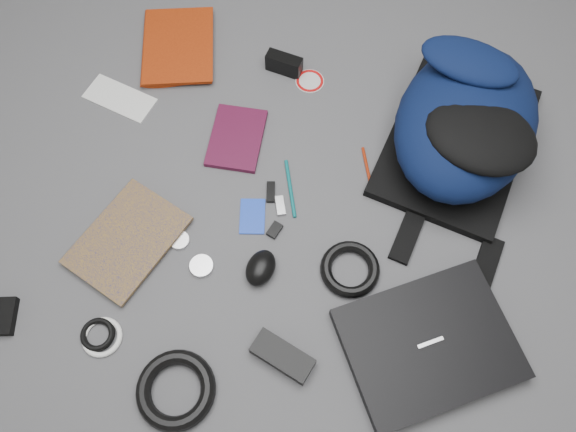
% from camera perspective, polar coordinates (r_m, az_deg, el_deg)
% --- Properties ---
extents(ground, '(4.00, 4.00, 0.00)m').
position_cam_1_polar(ground, '(1.38, 0.00, -0.34)').
color(ground, '#4F4F51').
rests_on(ground, ground).
extents(backpack, '(0.47, 0.59, 0.22)m').
position_cam_1_polar(backpack, '(1.45, 17.64, 9.16)').
color(backpack, black).
rests_on(backpack, ground).
extents(laptop, '(0.45, 0.42, 0.04)m').
position_cam_1_polar(laptop, '(1.30, 14.09, -12.51)').
color(laptop, black).
rests_on(laptop, ground).
extents(textbook_red, '(0.26, 0.31, 0.03)m').
position_cam_1_polar(textbook_red, '(1.70, -14.55, 16.17)').
color(textbook_red, maroon).
rests_on(textbook_red, ground).
extents(comic_book, '(0.28, 0.32, 0.02)m').
position_cam_1_polar(comic_book, '(1.44, -18.81, -0.37)').
color(comic_book, '#C9900E').
rests_on(comic_book, ground).
extents(envelope, '(0.21, 0.14, 0.00)m').
position_cam_1_polar(envelope, '(1.62, -16.73, 11.39)').
color(envelope, white).
rests_on(envelope, ground).
extents(dvd_case, '(0.14, 0.19, 0.01)m').
position_cam_1_polar(dvd_case, '(1.49, -5.25, 7.90)').
color(dvd_case, '#3C0B21').
rests_on(dvd_case, ground).
extents(compact_camera, '(0.10, 0.05, 0.06)m').
position_cam_1_polar(compact_camera, '(1.59, -0.40, 15.19)').
color(compact_camera, black).
rests_on(compact_camera, ground).
extents(sticker_disc, '(0.09, 0.09, 0.00)m').
position_cam_1_polar(sticker_disc, '(1.59, 2.23, 13.53)').
color(sticker_disc, silver).
rests_on(sticker_disc, ground).
extents(pen_teal, '(0.06, 0.15, 0.01)m').
position_cam_1_polar(pen_teal, '(1.41, 0.24, 2.83)').
color(pen_teal, '#0B6366').
rests_on(pen_teal, ground).
extents(pen_red, '(0.05, 0.14, 0.01)m').
position_cam_1_polar(pen_red, '(1.45, 8.12, 4.49)').
color(pen_red, '#96250B').
rests_on(pen_red, ground).
extents(id_badge, '(0.08, 0.10, 0.00)m').
position_cam_1_polar(id_badge, '(1.38, -3.64, -0.03)').
color(id_badge, blue).
rests_on(id_badge, ground).
extents(usb_black, '(0.03, 0.06, 0.01)m').
position_cam_1_polar(usb_black, '(1.40, -1.77, 2.45)').
color(usb_black, black).
rests_on(usb_black, ground).
extents(usb_silver, '(0.04, 0.05, 0.01)m').
position_cam_1_polar(usb_silver, '(1.39, -0.78, 1.04)').
color(usb_silver, '#ADADAF').
rests_on(usb_silver, ground).
extents(key_fob, '(0.04, 0.05, 0.01)m').
position_cam_1_polar(key_fob, '(1.36, -1.36, -1.44)').
color(key_fob, black).
rests_on(key_fob, ground).
extents(mouse, '(0.08, 0.10, 0.05)m').
position_cam_1_polar(mouse, '(1.31, -2.80, -5.29)').
color(mouse, black).
rests_on(mouse, ground).
extents(headphone_left, '(0.06, 0.06, 0.01)m').
position_cam_1_polar(headphone_left, '(1.38, -10.96, -2.44)').
color(headphone_left, silver).
rests_on(headphone_left, ground).
extents(headphone_right, '(0.06, 0.06, 0.01)m').
position_cam_1_polar(headphone_right, '(1.34, -8.78, -5.05)').
color(headphone_right, silver).
rests_on(headphone_right, ground).
extents(cable_coil, '(0.15, 0.15, 0.03)m').
position_cam_1_polar(cable_coil, '(1.32, 6.32, -5.38)').
color(cable_coil, black).
rests_on(cable_coil, ground).
extents(power_brick, '(0.15, 0.10, 0.03)m').
position_cam_1_polar(power_brick, '(1.26, -0.56, -14.05)').
color(power_brick, black).
rests_on(power_brick, ground).
extents(power_cord_coil, '(0.18, 0.18, 0.03)m').
position_cam_1_polar(power_cord_coil, '(1.28, -11.32, -16.93)').
color(power_cord_coil, black).
rests_on(power_cord_coil, ground).
extents(earbud_coil, '(0.08, 0.08, 0.01)m').
position_cam_1_polar(earbud_coil, '(1.35, -18.77, -11.33)').
color(earbud_coil, black).
rests_on(earbud_coil, ground).
extents(white_cable_coil, '(0.12, 0.12, 0.01)m').
position_cam_1_polar(white_cable_coil, '(1.35, -18.38, -11.59)').
color(white_cable_coil, white).
rests_on(white_cable_coil, ground).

